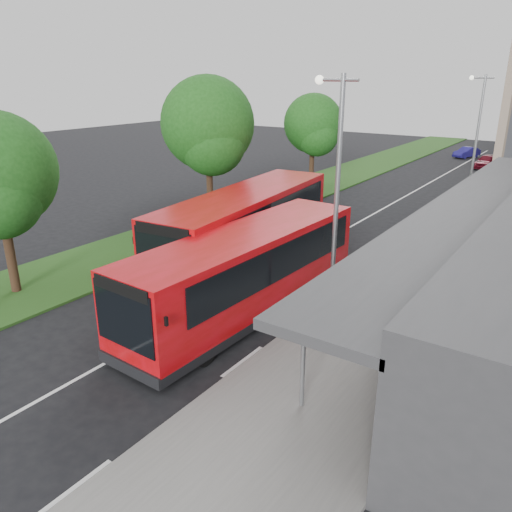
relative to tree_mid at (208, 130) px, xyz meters
The scene contains 15 objects.
ground 12.61m from the tree_mid, 52.23° to the right, with size 120.00×120.00×0.00m, color black.
pavement 17.78m from the tree_mid, 40.07° to the left, with size 5.00×80.00×0.15m, color slate.
grass_verge 12.13m from the tree_mid, 89.93° to the left, with size 5.00×80.00×0.10m, color #244917.
lane_centre_line 10.60m from the tree_mid, 40.30° to the left, with size 0.12×70.00×0.01m, color silver.
kerb_dashes 15.27m from the tree_mid, 43.97° to the left, with size 0.12×56.00×0.01m.
tree_mid is the anchor object (origin of this frame).
tree_far 12.03m from the tree_mid, 90.00° to the left, with size 4.35×4.35×6.93m.
lamp_post_near 13.19m from the tree_mid, 32.36° to the right, with size 1.44×0.28×8.00m.
lamp_post_far 17.08m from the tree_mid, 49.32° to the left, with size 1.44×0.28×8.00m.
bus_main 12.51m from the tree_mid, 44.42° to the right, with size 3.14×10.85×3.04m.
bus_second 7.76m from the tree_mid, 37.03° to the right, with size 4.06×11.81×3.29m.
litter_bin 13.12m from the tree_mid, ahead, with size 0.44×0.44×0.80m, color #321B14.
bollard 15.68m from the tree_mid, 40.24° to the left, with size 0.17×0.17×1.05m, color #FFB50D.
car_near 30.39m from the tree_mid, 71.79° to the left, with size 1.55×3.85×1.31m, color #5B0D19.
car_far 35.16m from the tree_mid, 79.70° to the left, with size 1.14×3.27×1.08m, color navy.
Camera 1 is at (11.02, -12.45, 8.07)m, focal length 35.00 mm.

